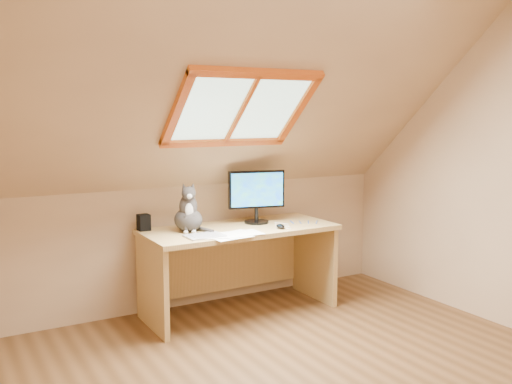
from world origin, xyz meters
TOP-DOWN VIEW (x-y plane):
  - room_shell at (0.00, -0.09)m, footprint 3.52×3.52m
  - desk at (0.17, 1.45)m, footprint 1.52×0.67m
  - monitor at (0.37, 1.45)m, footprint 0.46×0.20m
  - cat at (-0.25, 1.42)m, footprint 0.27×0.30m
  - desk_speaker at (-0.53, 1.63)m, footprint 0.09×0.09m
  - graphics_tablet at (-0.22, 1.19)m, footprint 0.27×0.20m
  - mouse at (0.42, 1.17)m, footprint 0.09×0.12m
  - papers at (-0.01, 1.12)m, footprint 0.35×0.30m
  - cables at (0.63, 1.26)m, footprint 0.51×0.26m

SIDE VIEW (x-z plane):
  - desk at x=0.17m, z-range 0.13..0.83m
  - papers at x=-0.01m, z-range 0.70..0.70m
  - cables at x=0.63m, z-range 0.70..0.70m
  - graphics_tablet at x=-0.22m, z-range 0.70..0.71m
  - mouse at x=0.42m, z-range 0.70..0.73m
  - desk_speaker at x=-0.53m, z-range 0.70..0.82m
  - cat at x=-0.25m, z-range 0.64..1.02m
  - monitor at x=0.37m, z-range 0.73..1.16m
  - room_shell at x=0.00m, z-range 0.23..2.64m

